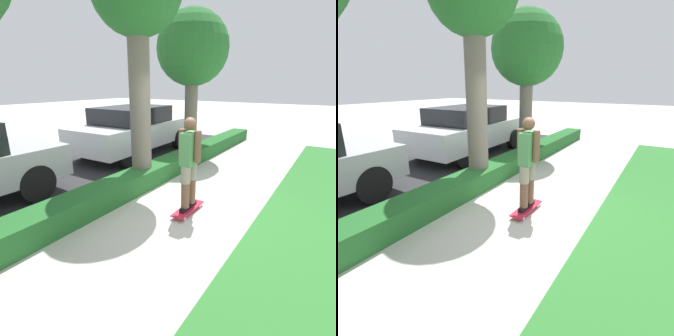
% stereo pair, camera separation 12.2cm
% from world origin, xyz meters
% --- Properties ---
extents(ground_plane, '(60.00, 60.00, 0.00)m').
position_xyz_m(ground_plane, '(0.00, 0.00, 0.00)').
color(ground_plane, '#BCB7AD').
extents(street_asphalt, '(14.20, 5.00, 0.01)m').
position_xyz_m(street_asphalt, '(0.00, 4.20, 0.00)').
color(street_asphalt, '#2D2D30').
rests_on(street_asphalt, ground_plane).
extents(hedge_row, '(14.20, 0.60, 0.42)m').
position_xyz_m(hedge_row, '(0.00, 1.60, 0.21)').
color(hedge_row, '#236028').
rests_on(hedge_row, ground_plane).
extents(skateboard, '(0.84, 0.24, 0.09)m').
position_xyz_m(skateboard, '(-0.14, 0.11, 0.07)').
color(skateboard, red).
rests_on(skateboard, ground_plane).
extents(skater_person, '(0.49, 0.42, 1.64)m').
position_xyz_m(skater_person, '(-0.14, 0.11, 0.96)').
color(skater_person, black).
rests_on(skater_person, skateboard).
extents(tree_mid, '(1.82, 1.82, 4.93)m').
position_xyz_m(tree_mid, '(0.53, 1.70, 3.78)').
color(tree_mid, '#70665B').
rests_on(tree_mid, ground_plane).
extents(tree_far, '(2.19, 2.19, 4.36)m').
position_xyz_m(tree_far, '(3.60, 2.13, 3.19)').
color(tree_far, '#70665B').
rests_on(tree_far, ground_plane).
extents(parked_car_middle, '(4.57, 2.08, 1.56)m').
position_xyz_m(parked_car_middle, '(2.69, 3.75, 0.82)').
color(parked_car_middle, silver).
rests_on(parked_car_middle, ground_plane).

